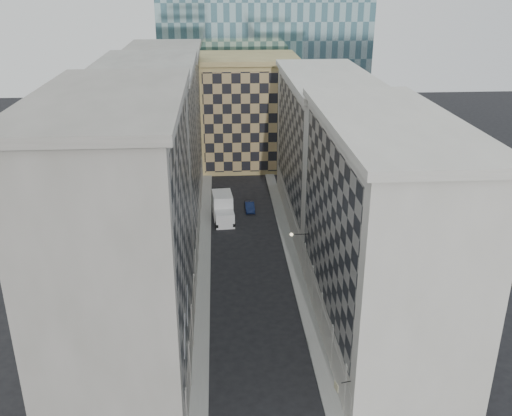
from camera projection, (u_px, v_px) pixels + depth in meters
name	position (u px, v px, depth m)	size (l,w,h in m)	color
sidewalk_west	(204.00, 262.00, 67.02)	(1.50, 100.00, 0.15)	gray
sidewalk_east	(293.00, 260.00, 67.67)	(1.50, 100.00, 0.15)	gray
bldg_left_a	(123.00, 245.00, 44.67)	(10.80, 22.80, 23.70)	gray
bldg_left_b	(152.00, 164.00, 65.15)	(10.80, 22.80, 22.70)	gray
bldg_left_c	(167.00, 122.00, 85.63)	(10.80, 22.80, 21.70)	gray
bldg_right_a	(380.00, 233.00, 50.28)	(10.80, 26.80, 20.70)	beige
bldg_right_b	(325.00, 151.00, 75.36)	(10.80, 28.80, 19.70)	beige
tan_block	(248.00, 111.00, 98.85)	(16.80, 14.80, 18.80)	#9F8854
church_tower	(232.00, 0.00, 105.05)	(7.20, 7.20, 51.50)	#2C2822
flagpoles_left	(186.00, 320.00, 41.82)	(0.10, 6.33, 2.33)	gray
bracket_lamp	(293.00, 234.00, 59.75)	(1.98, 0.36, 0.36)	black
box_truck	(223.00, 209.00, 78.37)	(3.10, 6.58, 3.51)	silver
dark_car	(250.00, 207.00, 81.60)	(1.30, 3.72, 1.23)	#101A3B
shop_sign	(337.00, 386.00, 41.32)	(1.17, 0.65, 0.72)	black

